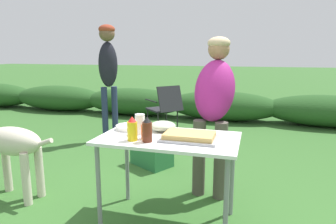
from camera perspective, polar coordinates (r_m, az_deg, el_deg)
ground_plane at (r=2.68m, az=0.12°, el=-20.15°), size 60.00×60.00×0.00m
shrub_hedge at (r=6.40m, az=10.33°, el=1.18°), size 14.40×0.90×0.61m
folding_table at (r=2.41m, az=0.13°, el=-6.53°), size 1.10×0.64×0.74m
food_tray at (r=2.31m, az=4.12°, el=-4.68°), size 0.43×0.29×0.06m
plate_stack at (r=2.64m, az=-7.30°, el=-2.90°), size 0.24×0.24×0.04m
mixing_bowl at (r=2.57m, az=-1.02°, el=-2.68°), size 0.23×0.23×0.08m
paper_cup_stack at (r=2.46m, az=-5.37°, el=-2.32°), size 0.08×0.08×0.17m
bbq_sauce_bottle at (r=2.24m, az=-3.99°, el=-3.42°), size 0.07×0.07×0.19m
mustard_bottle at (r=2.28m, az=-6.82°, el=-3.27°), size 0.08×0.08×0.19m
hot_sauce_bottle at (r=2.33m, az=-4.36°, el=-3.43°), size 0.06×0.06×0.14m
standing_person_with_beanie at (r=2.93m, az=8.76°, el=2.41°), size 0.45×0.53×1.55m
standing_person_in_navy_coat at (r=4.83m, az=-11.34°, el=8.66°), size 0.37×0.37×1.82m
dog at (r=3.26m, az=-28.15°, el=-5.47°), size 0.98×0.29×0.78m
camp_chair_green_behind_table at (r=5.35m, az=-0.52°, el=1.22°), size 0.75×0.74×0.83m
cooler_box at (r=3.80m, az=-3.12°, el=-7.62°), size 0.58×0.51×0.34m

